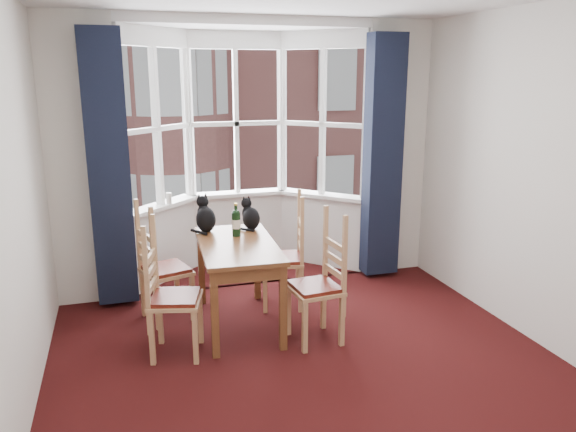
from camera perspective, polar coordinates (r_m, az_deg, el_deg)
name	(u,v)px	position (r m, az deg, el deg)	size (l,w,h in m)	color
floor	(325,389)	(4.31, 3.77, -17.15)	(4.50, 4.50, 0.00)	black
wall_left	(0,226)	(3.59, -27.22, -0.93)	(4.50, 4.50, 0.00)	silver
wall_right	(571,186)	(4.85, 26.83, 2.73)	(4.50, 4.50, 0.00)	silver
wall_back_pier_left	(84,164)	(5.75, -20.03, 5.02)	(0.70, 0.12, 2.80)	silver
wall_back_pier_right	(394,150)	(6.46, 10.75, 6.59)	(0.70, 0.12, 2.80)	silver
bay_window	(241,150)	(6.37, -4.78, 6.69)	(2.76, 0.94, 2.80)	white
curtain_left	(109,171)	(5.57, -17.70, 4.41)	(0.38, 0.22, 2.60)	black
curtain_right	(383,158)	(6.21, 9.60, 5.86)	(0.38, 0.22, 2.60)	black
dining_table	(238,255)	(5.04, -5.14, -4.00)	(0.72, 1.27, 0.78)	brown
chair_left_near	(164,300)	(4.67, -12.47, -8.33)	(0.49, 0.51, 0.92)	tan
chair_left_far	(157,273)	(5.29, -13.18, -5.63)	(0.51, 0.52, 0.92)	tan
chair_right_near	(325,287)	(4.83, 3.74, -7.23)	(0.44, 0.45, 0.92)	tan
chair_right_far	(291,260)	(5.51, 0.35, -4.45)	(0.49, 0.50, 0.92)	tan
cat_left	(205,217)	(5.38, -8.39, -0.11)	(0.22, 0.29, 0.36)	black
cat_right	(251,216)	(5.42, -3.82, -0.04)	(0.24, 0.27, 0.32)	black
wine_bottle	(236,222)	(5.18, -5.29, -0.59)	(0.08, 0.08, 0.31)	black
candle_tall	(169,198)	(6.19, -12.01, 1.77)	(0.06, 0.06, 0.12)	white
street	(145,206)	(36.64, -14.35, 0.95)	(80.00, 80.00, 0.00)	#333335
tenement_building	(161,95)	(17.50, -12.79, 11.93)	(18.40, 7.80, 15.20)	#93524C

